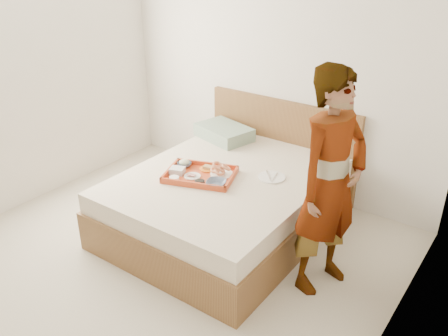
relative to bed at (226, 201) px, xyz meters
name	(u,v)px	position (x,y,z in m)	size (l,w,h in m)	color
ground	(137,278)	(-0.14, -1.00, -0.27)	(3.50, 4.00, 0.01)	beige
wall_back	(274,62)	(-0.14, 1.00, 1.04)	(3.50, 0.01, 2.60)	silver
wall_right	(384,197)	(1.61, -1.00, 1.04)	(0.01, 4.00, 2.60)	silver
bed	(226,201)	(0.00, 0.00, 0.00)	(1.65, 2.00, 0.53)	brown
headboard	(281,145)	(0.00, 0.97, 0.21)	(1.65, 0.06, 0.95)	brown
pillow	(224,132)	(-0.50, 0.67, 0.33)	(0.55, 0.37, 0.13)	gray
tray	(200,174)	(-0.15, -0.16, 0.29)	(0.58, 0.42, 0.05)	#CC4621
prawn_plate	(222,174)	(-0.01, -0.05, 0.29)	(0.20, 0.20, 0.01)	white
navy_bowl_big	(216,183)	(0.06, -0.23, 0.30)	(0.16, 0.16, 0.04)	#182342
sauce_dish	(200,182)	(-0.06, -0.29, 0.30)	(0.08, 0.08, 0.03)	black
meat_plate	(192,176)	(-0.20, -0.22, 0.29)	(0.14, 0.14, 0.01)	white
bread_plate	(207,169)	(-0.18, -0.03, 0.29)	(0.14, 0.14, 0.01)	orange
salad_bowl	(184,164)	(-0.38, -0.11, 0.30)	(0.13, 0.13, 0.04)	#182342
plastic_tub	(177,171)	(-0.34, -0.25, 0.31)	(0.12, 0.10, 0.05)	silver
cheese_round	(174,178)	(-0.28, -0.36, 0.30)	(0.08, 0.08, 0.03)	white
dinner_plate	(272,177)	(0.35, 0.18, 0.27)	(0.24, 0.24, 0.01)	white
person	(330,184)	(1.03, -0.19, 0.58)	(0.61, 0.40, 1.68)	#ECE5CD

